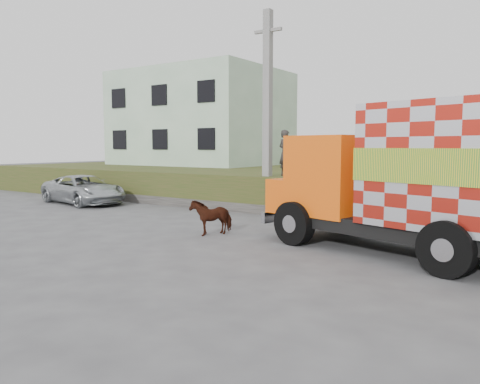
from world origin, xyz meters
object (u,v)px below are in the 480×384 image
Objects in this scene: cow at (212,217)px; pedestrian at (285,153)px; cargo_truck at (436,180)px; utility_pole at (268,112)px; suv at (84,189)px.

cow is 0.69× the size of pedestrian.
cow is 5.68m from pedestrian.
cow is at bearing -161.77° from cargo_truck.
utility_pole is 9.66m from suv.
pedestrian is at bearing 116.18° from cow.
utility_pole reaches higher than pedestrian.
suv is at bearing -173.32° from cargo_truck.
cargo_truck reaches higher than suv.
cargo_truck is 1.81× the size of suv.
cow is at bearing -96.80° from suv.
utility_pole is 4.30× the size of pedestrian.
utility_pole is at bearing 60.44° from pedestrian.
utility_pole reaches higher than cargo_truck.
utility_pole reaches higher than suv.
suv is (-9.66, 2.73, 0.12)m from cow.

